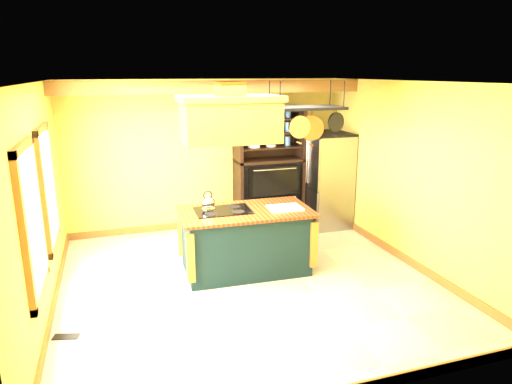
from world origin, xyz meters
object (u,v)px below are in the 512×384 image
kitchen_island (245,240)px  pot_rack (306,114)px  hutch (268,180)px  refrigerator (326,182)px  range_hood (230,117)px

kitchen_island → pot_rack: pot_rack is taller
pot_rack → hutch: pot_rack is taller
kitchen_island → refrigerator: refrigerator is taller
range_hood → pot_rack: (1.10, 0.00, 0.01)m
range_hood → hutch: (1.21, 1.88, -1.37)m
pot_rack → hutch: size_ratio=0.50×
pot_rack → hutch: (0.11, 1.88, -1.38)m
kitchen_island → range_hood: size_ratio=1.41×
range_hood → pot_rack: same height
kitchen_island → range_hood: 1.78m
refrigerator → range_hood: bearing=-145.7°
kitchen_island → hutch: (1.01, 1.88, 0.39)m
kitchen_island → range_hood: (-0.20, -0.00, 1.77)m
kitchen_island → refrigerator: bearing=38.6°
pot_rack → refrigerator: pot_rack is taller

